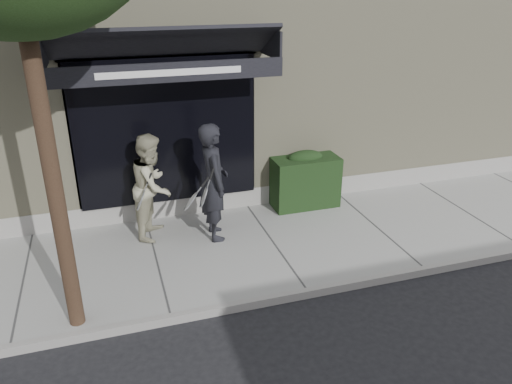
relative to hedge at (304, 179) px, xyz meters
name	(u,v)px	position (x,y,z in m)	size (l,w,h in m)	color
ground	(272,247)	(-1.10, -1.25, -0.66)	(80.00, 80.00, 0.00)	black
sidewalk	(272,244)	(-1.10, -1.25, -0.60)	(20.00, 3.00, 0.12)	gray
curb	(307,293)	(-1.10, -2.80, -0.59)	(20.00, 0.10, 0.14)	gray
building_facade	(205,49)	(-1.11, 3.71, 2.08)	(14.30, 8.04, 5.64)	tan
hedge	(304,179)	(0.00, 0.00, 0.00)	(1.30, 0.70, 1.14)	black
pedestrian_front	(213,182)	(-2.00, -0.76, 0.48)	(0.84, 0.88, 2.05)	black
pedestrian_back	(153,186)	(-2.98, -0.36, 0.38)	(0.99, 1.10, 1.84)	#B1AC8D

